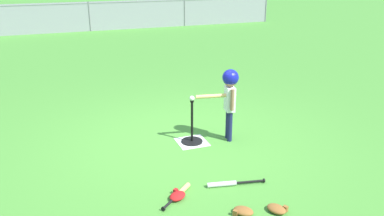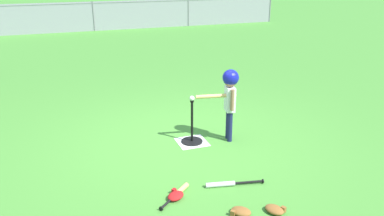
{
  "view_description": "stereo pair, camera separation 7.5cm",
  "coord_description": "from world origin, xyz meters",
  "views": [
    {
      "loc": [
        -1.73,
        -5.05,
        2.53
      ],
      "look_at": [
        0.16,
        -0.01,
        0.55
      ],
      "focal_mm": 36.61,
      "sensor_mm": 36.0,
      "label": 1
    },
    {
      "loc": [
        -1.66,
        -5.07,
        2.53
      ],
      "look_at": [
        0.16,
        -0.01,
        0.55
      ],
      "focal_mm": 36.61,
      "sensor_mm": 36.0,
      "label": 2
    }
  ],
  "objects": [
    {
      "name": "outfield_fence",
      "position": [
        0.0,
        11.19,
        0.62
      ],
      "size": [
        16.06,
        0.06,
        1.15
      ],
      "color": "slate",
      "rests_on": "ground_plane"
    },
    {
      "name": "glove_tossed_aside",
      "position": [
        0.04,
        -1.9,
        0.04
      ],
      "size": [
        0.27,
        0.27,
        0.07
      ],
      "color": "brown",
      "rests_on": "ground_plane"
    },
    {
      "name": "glove_near_bats",
      "position": [
        -0.53,
        -1.37,
        0.04
      ],
      "size": [
        0.27,
        0.26,
        0.07
      ],
      "color": "#B21919",
      "rests_on": "ground_plane"
    },
    {
      "name": "glove_by_plate",
      "position": [
        0.4,
        -1.99,
        0.04
      ],
      "size": [
        0.24,
        0.27,
        0.07
      ],
      "color": "brown",
      "rests_on": "ground_plane"
    },
    {
      "name": "spare_bat_silver",
      "position": [
        0.13,
        -1.33,
        0.03
      ],
      "size": [
        0.72,
        0.2,
        0.06
      ],
      "color": "silver",
      "rests_on": "ground_plane"
    },
    {
      "name": "spare_bat_wood",
      "position": [
        -0.48,
        -1.32,
        0.03
      ],
      "size": [
        0.47,
        0.42,
        0.06
      ],
      "color": "#DBB266",
      "rests_on": "ground_plane"
    },
    {
      "name": "baseball_on_tee",
      "position": [
        0.16,
        -0.01,
        0.7
      ],
      "size": [
        0.07,
        0.07,
        0.07
      ],
      "primitive_type": "sphere",
      "color": "white",
      "rests_on": "batting_tee"
    },
    {
      "name": "batting_tee",
      "position": [
        0.16,
        -0.01,
        0.1
      ],
      "size": [
        0.32,
        0.32,
        0.66
      ],
      "color": "black",
      "rests_on": "ground_plane"
    },
    {
      "name": "batter_child",
      "position": [
        0.71,
        -0.11,
        0.79
      ],
      "size": [
        0.63,
        0.31,
        1.11
      ],
      "color": "#191E4C",
      "rests_on": "ground_plane"
    },
    {
      "name": "home_plate",
      "position": [
        0.16,
        -0.01,
        0.0
      ],
      "size": [
        0.44,
        0.44,
        0.01
      ],
      "primitive_type": "cube",
      "color": "white",
      "rests_on": "ground_plane"
    },
    {
      "name": "ground_plane",
      "position": [
        0.0,
        0.0,
        0.0
      ],
      "size": [
        60.0,
        60.0,
        0.0
      ],
      "primitive_type": "plane",
      "color": "#478C33"
    }
  ]
}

